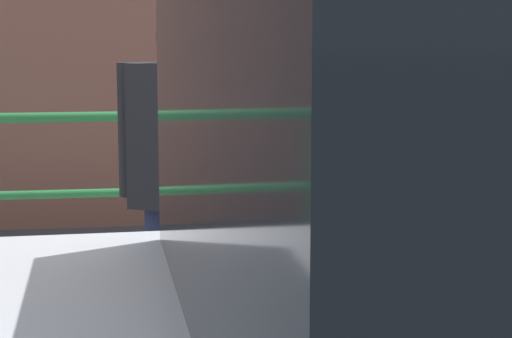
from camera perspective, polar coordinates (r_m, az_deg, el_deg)
name	(u,v)px	position (r m, az deg, el deg)	size (l,w,h in m)	color
parking_meter	(304,158)	(3.53, 3.07, 0.70)	(0.18, 0.19, 1.36)	slate
pedestrian_at_meter	(185,182)	(3.66, -4.55, -0.81)	(0.67, 0.39, 1.58)	#1E233F
background_railing	(265,158)	(5.41, 0.57, 0.69)	(24.06, 0.06, 1.03)	#1E602D
backdrop_wall	(219,27)	(7.85, -2.35, 8.97)	(32.00, 0.50, 3.35)	brown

